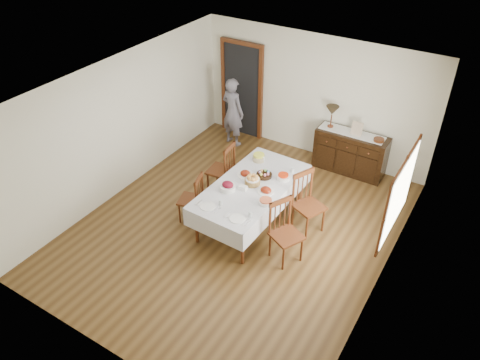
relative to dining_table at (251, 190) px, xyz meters
The scene contains 26 objects.
ground 0.75m from the dining_table, 113.17° to the right, with size 6.00×6.00×0.00m, color brown.
room_shell 1.00m from the dining_table, 150.94° to the left, with size 5.02×6.02×2.65m.
dining_table is the anchor object (origin of this frame).
chair_left_near 1.04m from the dining_table, 151.40° to the right, with size 0.48×0.48×0.93m.
chair_left_far 1.03m from the dining_table, 151.92° to the left, with size 0.48×0.48×1.06m.
chair_right_near 1.03m from the dining_table, 28.69° to the right, with size 0.59×0.59×1.06m.
chair_right_far 0.97m from the dining_table, 21.07° to the left, with size 0.61×0.61×1.10m.
sideboard 2.61m from the dining_table, 70.00° to the left, with size 1.43×0.52×0.86m.
person 2.77m from the dining_table, 128.81° to the left, with size 0.51×0.33×1.65m, color slate.
bread_basket 0.18m from the dining_table, 98.79° to the left, with size 0.27×0.27×0.17m.
egg_basket 0.37m from the dining_table, 81.04° to the left, with size 0.28×0.28×0.11m.
ham_platter_a 0.34m from the dining_table, 139.62° to the left, with size 0.30×0.30×0.11m.
ham_platter_b 0.33m from the dining_table, ahead, with size 0.28×0.28×0.11m.
beet_bowl 0.45m from the dining_table, 130.22° to the right, with size 0.26×0.26×0.16m.
carrot_bowl 0.60m from the dining_table, 51.32° to the left, with size 0.24×0.24×0.09m.
pineapple_bowl 0.82m from the dining_table, 110.66° to the left, with size 0.23×0.23×0.13m.
casserole_dish 0.56m from the dining_table, 34.67° to the right, with size 0.23×0.23×0.08m.
butter_dish 0.23m from the dining_table, 109.49° to the right, with size 0.14×0.10×0.07m.
setting_left 0.86m from the dining_table, 107.48° to the right, with size 0.42×0.31×0.10m.
setting_right 0.88m from the dining_table, 69.77° to the right, with size 0.42×0.31×0.10m.
glass_far_a 0.79m from the dining_table, 104.51° to the left, with size 0.06×0.06×0.11m.
glass_far_b 0.85m from the dining_table, 59.94° to the left, with size 0.06×0.06×0.10m.
runner 2.62m from the dining_table, 70.99° to the left, with size 1.30×0.35×0.01m.
table_lamp 2.56m from the dining_table, 81.02° to the left, with size 0.26×0.26×0.46m.
picture_frame 2.63m from the dining_table, 68.66° to the left, with size 0.22×0.08×0.28m.
deco_bowl 2.81m from the dining_table, 59.87° to the left, with size 0.20×0.20×0.06m.
Camera 1 is at (3.32, -5.30, 5.40)m, focal length 35.00 mm.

